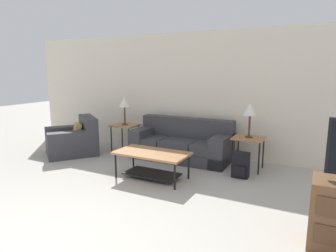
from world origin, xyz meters
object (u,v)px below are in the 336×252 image
object	(u,v)px
backpack	(241,165)
coffee_table	(152,159)
side_table_left	(125,128)
table_lamp_right	(250,111)
couch	(182,144)
armchair	(74,141)
side_table_right	(249,141)
table_lamp_left	(124,103)

from	to	relation	value
backpack	coffee_table	bearing A→B (deg)	-150.56
side_table_left	table_lamp_right	xyz separation A→B (m)	(2.75, -0.00, 0.56)
couch	side_table_left	distance (m)	1.40
side_table_left	table_lamp_right	bearing A→B (deg)	-0.00
table_lamp_right	backpack	distance (m)	1.01
side_table_left	table_lamp_right	world-z (taller)	table_lamp_right
armchair	side_table_right	size ratio (longest dim) A/B	2.29
coffee_table	backpack	bearing A→B (deg)	29.44
backpack	armchair	bearing A→B (deg)	-176.79
table_lamp_left	table_lamp_right	bearing A→B (deg)	0.00
couch	backpack	bearing A→B (deg)	-22.04
table_lamp_left	table_lamp_right	distance (m)	2.75
table_lamp_right	table_lamp_left	bearing A→B (deg)	180.00
coffee_table	side_table_right	bearing A→B (deg)	42.84
side_table_right	backpack	world-z (taller)	side_table_right
side_table_left	coffee_table	bearing A→B (deg)	-40.78
couch	side_table_left	size ratio (longest dim) A/B	3.34
coffee_table	table_lamp_right	bearing A→B (deg)	42.84
coffee_table	side_table_right	xyz separation A→B (m)	(1.32, 1.23, 0.20)
coffee_table	table_lamp_left	size ratio (longest dim) A/B	1.98
coffee_table	backpack	xyz separation A→B (m)	(1.31, 0.74, -0.13)
armchair	coffee_table	bearing A→B (deg)	-13.13
side_table_left	table_lamp_left	world-z (taller)	table_lamp_left
armchair	side_table_right	bearing A→B (deg)	10.75
armchair	backpack	distance (m)	3.63
side_table_right	backpack	bearing A→B (deg)	-91.17
table_lamp_left	backpack	xyz separation A→B (m)	(2.74, -0.49, -0.88)
table_lamp_right	armchair	bearing A→B (deg)	-169.25
table_lamp_left	coffee_table	bearing A→B (deg)	-40.78
side_table_right	table_lamp_right	world-z (taller)	table_lamp_right
table_lamp_right	coffee_table	bearing A→B (deg)	-137.16
coffee_table	table_lamp_left	bearing A→B (deg)	139.22
coffee_table	table_lamp_right	world-z (taller)	table_lamp_right
table_lamp_right	couch	bearing A→B (deg)	177.24
armchair	coffee_table	world-z (taller)	armchair
coffee_table	backpack	distance (m)	1.51
couch	backpack	distance (m)	1.47
couch	backpack	world-z (taller)	couch
couch	table_lamp_right	xyz separation A→B (m)	(1.37, -0.07, 0.80)
couch	table_lamp_left	size ratio (longest dim) A/B	3.25
coffee_table	side_table_left	size ratio (longest dim) A/B	2.04
table_lamp_left	backpack	world-z (taller)	table_lamp_left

